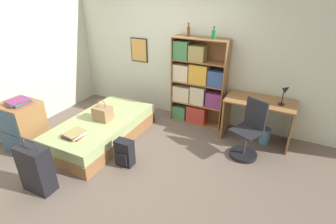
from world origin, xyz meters
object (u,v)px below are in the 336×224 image
object	(u,v)px
suitcase	(36,169)
bottle_green	(188,31)
desk_chair	(247,138)
waste_bin	(264,136)
handbag	(103,113)
dresser	(23,126)
desk	(259,113)
magazine_pile_on_dresser	(19,102)
book_stack_on_bed	(75,134)
bottle_brown	(214,34)
desk_lamp	(285,92)
bookcase	(196,85)
bed	(102,129)
backpack	(124,153)

from	to	relation	value
suitcase	bottle_green	xyz separation A→B (m)	(0.98, 2.84, 1.45)
desk_chair	waste_bin	size ratio (longest dim) A/B	3.49
handbag	suitcase	size ratio (longest dim) A/B	0.47
dresser	desk	bearing A→B (deg)	30.61
dresser	magazine_pile_on_dresser	xyz separation A→B (m)	(0.05, 0.00, 0.46)
handbag	book_stack_on_bed	world-z (taller)	handbag
bottle_brown	desk_lamp	world-z (taller)	bottle_brown
desk	waste_bin	distance (m)	0.43
handbag	desk_lamp	world-z (taller)	desk_lamp
magazine_pile_on_dresser	bookcase	bearing A→B (deg)	45.19
dresser	suitcase	bearing A→B (deg)	-30.69
book_stack_on_bed	bottle_green	distance (m)	2.67
bookcase	magazine_pile_on_dresser	bearing A→B (deg)	-134.81
book_stack_on_bed	magazine_pile_on_dresser	xyz separation A→B (m)	(-0.91, -0.19, 0.45)
desk_lamp	dresser	bearing A→B (deg)	-152.05
bottle_brown	desk	size ratio (longest dim) A/B	0.18
book_stack_on_bed	desk_chair	xyz separation A→B (m)	(2.46, 1.28, -0.11)
bookcase	desk_lamp	xyz separation A→B (m)	(1.60, -0.16, 0.20)
bed	backpack	bearing A→B (deg)	-28.78
book_stack_on_bed	backpack	xyz separation A→B (m)	(0.81, 0.18, -0.22)
dresser	handbag	bearing A→B (deg)	38.82
desk_chair	dresser	bearing A→B (deg)	-156.72
bookcase	bottle_brown	world-z (taller)	bottle_brown
dresser	bookcase	xyz separation A→B (m)	(2.23, 2.19, 0.38)
bed	handbag	distance (m)	0.34
bookcase	desk_chair	size ratio (longest dim) A/B	1.76
desk_lamp	waste_bin	distance (m)	0.89
book_stack_on_bed	dresser	bearing A→B (deg)	-168.80
handbag	bottle_green	world-z (taller)	bottle_green
bookcase	desk	size ratio (longest dim) A/B	1.47
desk_lamp	desk_chair	bearing A→B (deg)	-125.97
bottle_green	desk_chair	size ratio (longest dim) A/B	0.24
bottle_green	backpack	world-z (taller)	bottle_green
magazine_pile_on_dresser	waste_bin	xyz separation A→B (m)	(3.59, 1.99, -0.75)
handbag	desk	bearing A→B (deg)	26.70
waste_bin	desk_lamp	bearing A→B (deg)	11.03
book_stack_on_bed	desk	world-z (taller)	desk
bottle_green	backpack	bearing A→B (deg)	-97.48
dresser	bottle_green	xyz separation A→B (m)	(2.02, 2.23, 1.37)
book_stack_on_bed	desk_chair	world-z (taller)	desk_chair
suitcase	dresser	distance (m)	1.21
book_stack_on_bed	waste_bin	size ratio (longest dim) A/B	1.28
book_stack_on_bed	backpack	distance (m)	0.86
suitcase	desk_chair	xyz separation A→B (m)	(2.39, 2.09, -0.02)
bed	book_stack_on_bed	world-z (taller)	book_stack_on_bed
book_stack_on_bed	desk	distance (m)	3.13
dresser	bottle_green	distance (m)	3.31
magazine_pile_on_dresser	backpack	distance (m)	1.89
bed	dresser	distance (m)	1.29
bookcase	waste_bin	size ratio (longest dim) A/B	6.16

